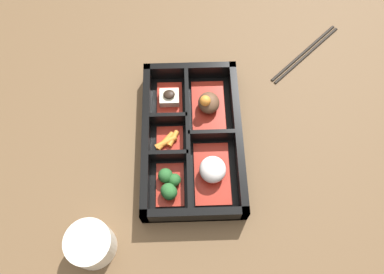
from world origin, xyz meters
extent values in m
plane|color=brown|center=(0.00, 0.00, 0.00)|extent=(3.00, 3.00, 0.00)
cube|color=black|center=(0.00, 0.00, 0.01)|extent=(0.32, 0.19, 0.01)
cube|color=black|center=(0.00, -0.09, 0.02)|extent=(0.32, 0.01, 0.05)
cube|color=black|center=(0.00, 0.09, 0.02)|extent=(0.32, 0.01, 0.05)
cube|color=black|center=(-0.15, 0.00, 0.02)|extent=(0.01, 0.19, 0.05)
cube|color=black|center=(0.15, 0.00, 0.02)|extent=(0.01, 0.19, 0.05)
cube|color=black|center=(0.00, -0.01, 0.02)|extent=(0.29, 0.01, 0.05)
cube|color=black|center=(-0.04, -0.05, 0.02)|extent=(0.01, 0.07, 0.05)
cube|color=black|center=(0.04, -0.05, 0.02)|extent=(0.01, 0.07, 0.05)
cube|color=black|center=(0.00, 0.04, 0.02)|extent=(0.01, 0.09, 0.05)
cube|color=maroon|center=(-0.07, 0.04, 0.01)|extent=(0.13, 0.07, 0.01)
ellipsoid|color=brown|center=(-0.07, 0.04, 0.03)|extent=(0.05, 0.04, 0.03)
sphere|color=orange|center=(-0.07, 0.03, 0.05)|extent=(0.02, 0.02, 0.02)
cube|color=maroon|center=(0.07, 0.04, 0.01)|extent=(0.13, 0.07, 0.01)
ellipsoid|color=silver|center=(0.07, 0.04, 0.03)|extent=(0.05, 0.05, 0.04)
cube|color=maroon|center=(-0.09, -0.04, 0.01)|extent=(0.09, 0.05, 0.01)
cube|color=beige|center=(-0.09, -0.04, 0.02)|extent=(0.04, 0.04, 0.02)
ellipsoid|color=black|center=(-0.09, -0.04, 0.04)|extent=(0.02, 0.02, 0.01)
cube|color=maroon|center=(0.00, -0.04, 0.01)|extent=(0.06, 0.05, 0.01)
cylinder|color=orange|center=(0.00, -0.04, 0.02)|extent=(0.04, 0.02, 0.01)
cylinder|color=orange|center=(0.01, -0.05, 0.02)|extent=(0.04, 0.04, 0.01)
cylinder|color=orange|center=(0.01, -0.05, 0.02)|extent=(0.03, 0.05, 0.01)
cube|color=maroon|center=(0.09, -0.04, 0.01)|extent=(0.08, 0.05, 0.01)
sphere|color=#265B28|center=(0.08, -0.05, 0.03)|extent=(0.03, 0.03, 0.03)
sphere|color=#265B28|center=(0.11, -0.05, 0.03)|extent=(0.03, 0.03, 0.03)
sphere|color=#265B28|center=(0.09, -0.04, 0.03)|extent=(0.02, 0.02, 0.02)
sphere|color=#265B28|center=(0.11, -0.04, 0.03)|extent=(0.03, 0.03, 0.03)
sphere|color=#265B28|center=(0.11, -0.05, 0.03)|extent=(0.02, 0.02, 0.02)
cylinder|color=beige|center=(0.20, -0.18, 0.03)|extent=(0.08, 0.08, 0.06)
cylinder|color=#597A38|center=(0.20, -0.18, 0.05)|extent=(0.07, 0.07, 0.01)
cylinder|color=black|center=(-0.22, 0.26, 0.00)|extent=(0.15, 0.17, 0.01)
cylinder|color=black|center=(-0.21, 0.27, 0.00)|extent=(0.15, 0.17, 0.01)
camera|label=1|loc=(0.31, -0.01, 0.69)|focal=35.00mm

